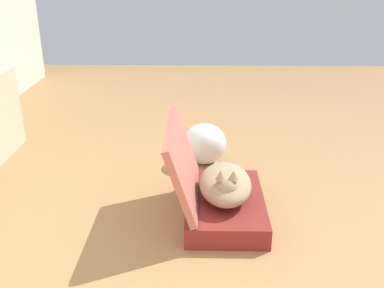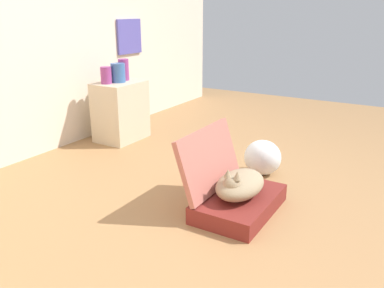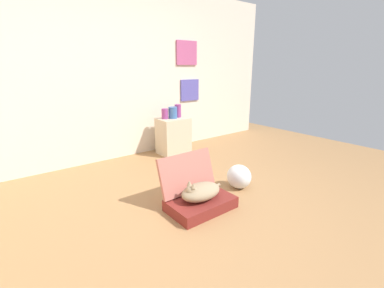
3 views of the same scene
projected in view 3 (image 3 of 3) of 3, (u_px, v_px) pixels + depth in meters
name	position (u px, v px, depth m)	size (l,w,h in m)	color
ground_plane	(204.00, 218.00, 2.56)	(7.68, 7.68, 0.00)	#9E7247
wall_back	(106.00, 73.00, 3.91)	(6.40, 0.15, 2.60)	beige
suitcase_base	(201.00, 204.00, 2.71)	(0.66, 0.42, 0.12)	maroon
suitcase_lid	(187.00, 173.00, 2.81)	(0.66, 0.42, 0.04)	#B26356
cat	(200.00, 191.00, 2.67)	(0.52, 0.28, 0.22)	#998466
plastic_bag_white	(239.00, 177.00, 3.17)	(0.28, 0.30, 0.28)	silver
side_table	(173.00, 136.00, 4.40)	(0.49, 0.37, 0.59)	beige
vase_tall	(165.00, 114.00, 4.27)	(0.10, 0.10, 0.16)	#8C387A
vase_short	(178.00, 111.00, 4.39)	(0.11, 0.11, 0.21)	#8C387A
vase_round	(173.00, 113.00, 4.30)	(0.14, 0.14, 0.18)	#38609E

